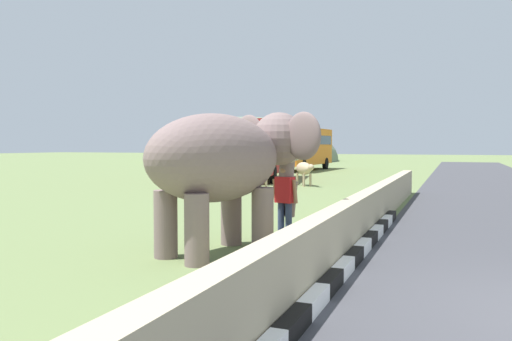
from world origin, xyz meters
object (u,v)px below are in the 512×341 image
elephant (229,159)px  bus_orange (302,145)px  person_handler (285,198)px  bus_red (260,146)px  cow_mid (304,169)px  cow_near (257,172)px

elephant → bus_orange: bearing=14.0°
person_handler → bus_red: (17.53, 7.39, 1.15)m
bus_orange → bus_red: bearing=-175.3°
bus_red → cow_mid: bus_red is taller
elephant → bus_red: 20.30m
elephant → person_handler: (1.61, -0.62, -0.90)m
bus_red → cow_mid: (-3.19, -3.66, -1.21)m
elephant → bus_red: (19.14, 6.76, 0.26)m
cow_near → cow_mid: (3.21, -1.36, 0.00)m
elephant → bus_red: bearing=19.5°
person_handler → cow_mid: person_handler is taller
bus_orange → cow_mid: (-15.26, -4.65, -1.21)m
person_handler → elephant: bearing=158.8°
person_handler → cow_near: bearing=24.6°
bus_orange → cow_mid: 16.00m
person_handler → bus_red: bus_red is taller
person_handler → bus_red: bearing=22.8°
person_handler → bus_orange: bus_orange is taller
bus_orange → cow_near: bus_orange is taller
elephant → bus_orange: (31.21, 7.75, 0.26)m
cow_mid → person_handler: bearing=-165.4°
cow_mid → cow_near: bearing=157.0°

